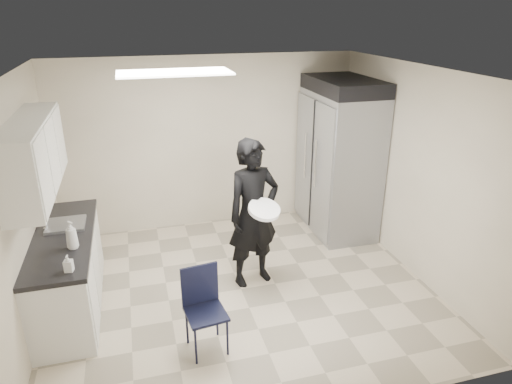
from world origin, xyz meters
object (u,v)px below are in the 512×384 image
object	(u,v)px
commercial_fridge	(339,164)
folding_chair	(206,314)
man_tuxedo	(253,214)
lower_counter	(68,274)

from	to	relation	value
commercial_fridge	folding_chair	size ratio (longest dim) A/B	2.47
man_tuxedo	lower_counter	bearing A→B (deg)	164.97
commercial_fridge	man_tuxedo	size ratio (longest dim) A/B	1.14
man_tuxedo	commercial_fridge	bearing A→B (deg)	20.11
lower_counter	man_tuxedo	size ratio (longest dim) A/B	1.03
lower_counter	folding_chair	distance (m)	1.78
lower_counter	folding_chair	xyz separation A→B (m)	(1.37, -1.13, -0.00)
folding_chair	man_tuxedo	world-z (taller)	man_tuxedo
commercial_fridge	lower_counter	bearing A→B (deg)	-164.12
lower_counter	folding_chair	size ratio (longest dim) A/B	2.24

